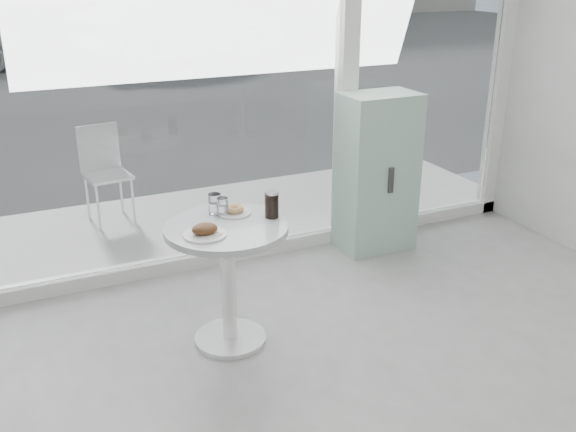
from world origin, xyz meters
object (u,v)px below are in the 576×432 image
car_silver (181,27)px  plate_fritter (205,231)px  cola_glass (272,205)px  patio_chair (104,167)px  water_tumbler_b (222,208)px  mint_cabinet (377,173)px  plate_donut (234,211)px  water_tumbler_a (215,205)px  main_table (227,260)px

car_silver → plate_fritter: (-3.19, -11.61, 0.01)m
plate_fritter → cola_glass: 0.46m
patio_chair → water_tumbler_b: 2.15m
mint_cabinet → car_silver: bearing=82.0°
mint_cabinet → plate_donut: bearing=-154.4°
patio_chair → plate_donut: 2.16m
mint_cabinet → car_silver: (1.48, 10.67, 0.16)m
car_silver → cola_glass: (-2.75, -11.51, 0.06)m
water_tumbler_b → cola_glass: bearing=-30.6°
patio_chair → plate_fritter: bearing=-94.1°
water_tumbler_a → cola_glass: cola_glass is taller
main_table → patio_chair: patio_chair is taller
main_table → car_silver: car_silver is taller
mint_cabinet → cola_glass: bearing=-146.6°
car_silver → patio_chair: bearing=146.4°
cola_glass → plate_donut: bearing=142.1°
plate_fritter → plate_donut: (0.26, 0.24, -0.01)m
main_table → plate_donut: plate_donut is taller
main_table → mint_cabinet: bearing=28.5°
plate_donut → water_tumbler_a: bearing=151.9°
plate_donut → water_tumbler_b: (-0.07, 0.01, 0.03)m
car_silver → cola_glass: size_ratio=29.97×
main_table → mint_cabinet: size_ratio=0.61×
car_silver → water_tumbler_a: car_silver is taller
main_table → patio_chair: 2.28m
patio_chair → plate_donut: bearing=-86.8°
water_tumbler_b → car_silver: bearing=75.2°
plate_donut → water_tumbler_a: (-0.10, 0.06, 0.04)m
mint_cabinet → cola_glass: (-1.27, -0.84, 0.22)m
car_silver → water_tumbler_b: size_ratio=43.08×
car_silver → plate_donut: bearing=151.9°
mint_cabinet → car_silver: size_ratio=0.26×
mint_cabinet → patio_chair: 2.35m
car_silver → plate_donut: 11.74m
plate_fritter → main_table: bearing=30.2°
main_table → water_tumbler_a: water_tumbler_a is taller
water_tumbler_a → cola_glass: (0.29, -0.20, 0.02)m
car_silver → water_tumbler_b: bearing=151.5°
mint_cabinet → plate_fritter: (-1.71, -0.94, 0.17)m
plate_donut → cola_glass: bearing=-37.9°
water_tumbler_a → main_table: bearing=-90.9°
plate_fritter → water_tumbler_a: bearing=62.0°
plate_fritter → water_tumbler_a: water_tumbler_a is taller
car_silver → water_tumbler_b: 11.75m
mint_cabinet → cola_glass: mint_cabinet is taller
main_table → water_tumbler_a: bearing=89.1°
water_tumbler_b → cola_glass: 0.30m
patio_chair → main_table: bearing=-90.1°
main_table → car_silver: (3.04, 11.52, 0.24)m
car_silver → cola_glass: 11.84m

